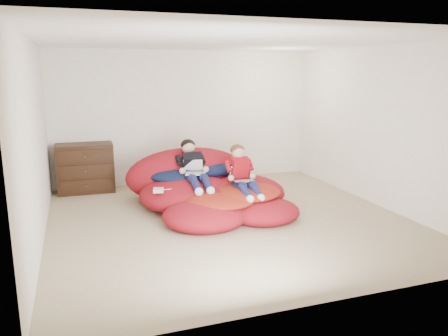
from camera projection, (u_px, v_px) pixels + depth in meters
room_shell at (229, 205)px, 6.29m from camera, size 5.10×5.10×2.77m
dresser at (86, 168)px, 7.71m from camera, size 0.97×0.55×0.87m
beanbag_pile at (209, 190)px, 6.88m from camera, size 2.47×2.41×0.93m
cream_pillow at (165, 161)px, 7.38m from camera, size 0.40×0.26×0.26m
older_boy at (193, 165)px, 6.80m from camera, size 0.31×1.12×0.68m
younger_boy at (242, 172)px, 6.53m from camera, size 0.32×0.90×0.71m
laptop_white at (194, 170)px, 6.73m from camera, size 0.35×0.39×0.20m
laptop_black at (242, 177)px, 6.55m from camera, size 0.36×0.37×0.23m
power_adapter at (158, 190)px, 6.32m from camera, size 0.17×0.17×0.05m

